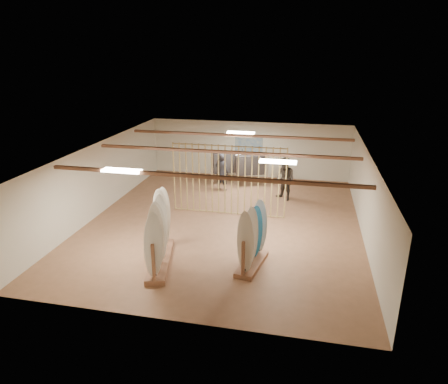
% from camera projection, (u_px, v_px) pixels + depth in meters
% --- Properties ---
extents(floor, '(12.00, 12.00, 0.00)m').
position_uv_depth(floor, '(224.00, 222.00, 15.14)').
color(floor, '#A16E4E').
rests_on(floor, ground).
extents(ceiling, '(12.00, 12.00, 0.00)m').
position_uv_depth(ceiling, '(224.00, 150.00, 14.20)').
color(ceiling, gray).
rests_on(ceiling, ground).
extents(wall_back, '(12.00, 0.00, 12.00)m').
position_uv_depth(wall_back, '(249.00, 149.00, 20.20)').
color(wall_back, silver).
rests_on(wall_back, ground).
extents(wall_front, '(12.00, 0.00, 12.00)m').
position_uv_depth(wall_front, '(169.00, 270.00, 9.14)').
color(wall_front, silver).
rests_on(wall_front, ground).
extents(wall_left, '(0.00, 12.00, 12.00)m').
position_uv_depth(wall_left, '(100.00, 178.00, 15.65)').
color(wall_left, silver).
rests_on(wall_left, ground).
extents(wall_right, '(0.00, 12.00, 12.00)m').
position_uv_depth(wall_right, '(366.00, 197.00, 13.69)').
color(wall_right, silver).
rests_on(wall_right, ground).
extents(ceiling_slats, '(9.50, 6.12, 0.10)m').
position_uv_depth(ceiling_slats, '(224.00, 152.00, 14.23)').
color(ceiling_slats, '#925F42').
rests_on(ceiling_slats, ground).
extents(light_panels, '(1.20, 0.35, 0.06)m').
position_uv_depth(light_panels, '(224.00, 151.00, 14.22)').
color(light_panels, white).
rests_on(light_panels, ground).
extents(bamboo_partition, '(4.45, 0.05, 2.78)m').
position_uv_depth(bamboo_partition, '(228.00, 180.00, 15.41)').
color(bamboo_partition, tan).
rests_on(bamboo_partition, ground).
extents(poster, '(1.40, 0.03, 0.90)m').
position_uv_depth(poster, '(249.00, 146.00, 20.11)').
color(poster, '#2D5EA0').
rests_on(poster, ground).
extents(rack_left, '(1.17, 2.66, 2.10)m').
position_uv_depth(rack_left, '(159.00, 242.00, 11.99)').
color(rack_left, '#925F42').
rests_on(rack_left, floor).
extents(rack_right, '(0.84, 1.77, 1.98)m').
position_uv_depth(rack_right, '(252.00, 246.00, 11.81)').
color(rack_right, '#925F42').
rests_on(rack_right, floor).
extents(clothing_rack_a, '(1.47, 0.96, 1.66)m').
position_uv_depth(clothing_rack_a, '(228.00, 163.00, 19.04)').
color(clothing_rack_a, silver).
rests_on(clothing_rack_a, floor).
extents(clothing_rack_b, '(1.45, 0.88, 1.62)m').
position_uv_depth(clothing_rack_b, '(251.00, 165.00, 18.75)').
color(clothing_rack_b, silver).
rests_on(clothing_rack_b, floor).
extents(shopper_a, '(0.80, 0.61, 1.98)m').
position_uv_depth(shopper_a, '(222.00, 169.00, 18.27)').
color(shopper_a, '#24252B').
rests_on(shopper_a, floor).
extents(shopper_b, '(1.29, 1.25, 2.11)m').
position_uv_depth(shopper_b, '(285.00, 176.00, 17.05)').
color(shopper_b, '#37302A').
rests_on(shopper_b, floor).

